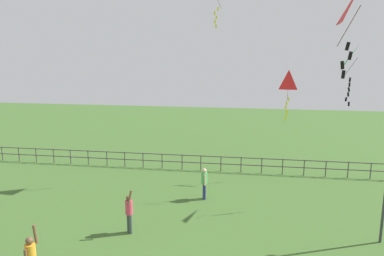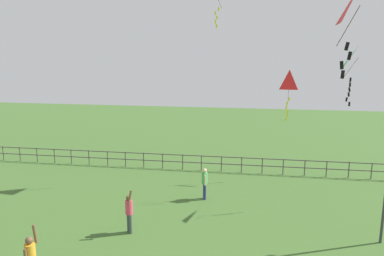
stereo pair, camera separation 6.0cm
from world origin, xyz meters
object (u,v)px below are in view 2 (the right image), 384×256
Objects in this scene: person_3 at (205,182)px; kite_5 at (289,83)px; kite_7 at (358,60)px; kite_4 at (359,8)px; person_6 at (129,211)px.

person_3 is 0.56× the size of kite_5.
person_3 is 0.58× the size of kite_7.
kite_7 is (2.57, -3.54, 1.32)m from kite_5.
kite_5 is 1.04× the size of kite_7.
kite_4 is 0.81× the size of kite_7.
kite_7 is (6.68, 0.57, 5.83)m from person_3.
person_6 is 11.74m from kite_7.
person_3 is at bearing -135.02° from kite_5.
person_6 is 11.32m from kite_5.
kite_4 is 0.78× the size of kite_5.
person_6 is 0.69× the size of kite_7.
person_3 is at bearing 120.86° from kite_4.
person_3 is 0.72× the size of kite_4.
kite_7 reaches higher than person_6.
person_6 is at bearing 152.46° from kite_4.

